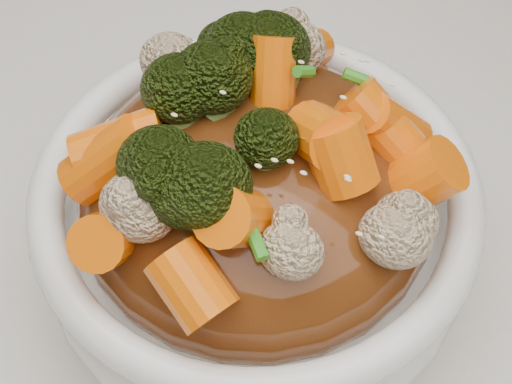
% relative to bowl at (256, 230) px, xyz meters
% --- Properties ---
extents(bowl, '(0.25, 0.25, 0.09)m').
position_rel_bowl_xyz_m(bowl, '(0.00, 0.00, 0.00)').
color(bowl, white).
rests_on(bowl, tablecloth).
extents(sauce_base, '(0.20, 0.20, 0.10)m').
position_rel_bowl_xyz_m(sauce_base, '(0.00, 0.00, 0.03)').
color(sauce_base, '#56290E').
rests_on(sauce_base, bowl).
extents(carrots, '(0.20, 0.20, 0.05)m').
position_rel_bowl_xyz_m(carrots, '(0.00, 0.00, 0.10)').
color(carrots, orange).
rests_on(carrots, sauce_base).
extents(broccoli, '(0.20, 0.20, 0.05)m').
position_rel_bowl_xyz_m(broccoli, '(0.00, 0.00, 0.10)').
color(broccoli, black).
rests_on(broccoli, sauce_base).
extents(cauliflower, '(0.20, 0.20, 0.04)m').
position_rel_bowl_xyz_m(cauliflower, '(0.00, 0.00, 0.09)').
color(cauliflower, beige).
rests_on(cauliflower, sauce_base).
extents(scallions, '(0.15, 0.15, 0.02)m').
position_rel_bowl_xyz_m(scallions, '(0.00, 0.00, 0.10)').
color(scallions, '#328C20').
rests_on(scallions, sauce_base).
extents(sesame_seeds, '(0.18, 0.18, 0.01)m').
position_rel_bowl_xyz_m(sesame_seeds, '(-0.00, 0.00, 0.10)').
color(sesame_seeds, '#F4E6AD').
rests_on(sesame_seeds, sauce_base).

